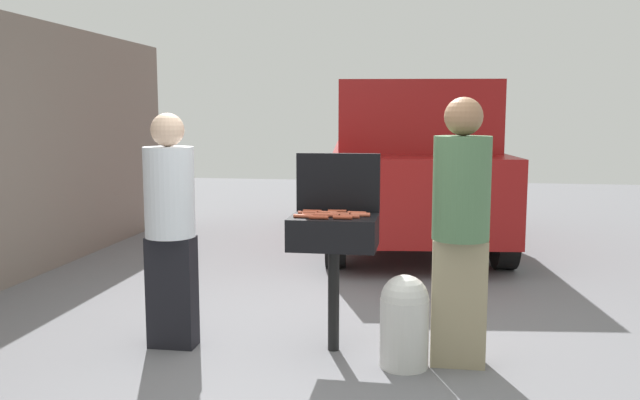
{
  "coord_description": "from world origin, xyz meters",
  "views": [
    {
      "loc": [
        0.75,
        -4.35,
        1.66
      ],
      "look_at": [
        -0.04,
        0.6,
        1.0
      ],
      "focal_mm": 37.02,
      "sensor_mm": 36.0,
      "label": 1
    }
  ],
  "objects_px": {
    "hot_dog_14": "(343,217)",
    "hot_dog_13": "(360,215)",
    "hot_dog_4": "(312,211)",
    "hot_dog_11": "(329,215)",
    "hot_dog_7": "(303,216)",
    "hot_dog_3": "(324,215)",
    "hot_dog_12": "(311,215)",
    "hot_dog_6": "(319,217)",
    "hot_dog_8": "(340,214)",
    "hot_dog_9": "(350,216)",
    "propane_tank": "(404,319)",
    "bbq_grill": "(334,237)",
    "hot_dog_10": "(337,211)",
    "parked_minivan": "(408,163)",
    "person_left": "(170,222)",
    "person_right": "(461,222)",
    "hot_dog_0": "(361,214)",
    "hot_dog_1": "(307,213)",
    "hot_dog_5": "(357,213)",
    "hot_dog_2": "(328,213)"
  },
  "relations": [
    {
      "from": "hot_dog_14",
      "to": "hot_dog_13",
      "type": "bearing_deg",
      "value": 50.13
    },
    {
      "from": "hot_dog_14",
      "to": "hot_dog_4",
      "type": "bearing_deg",
      "value": 135.97
    },
    {
      "from": "hot_dog_11",
      "to": "hot_dog_7",
      "type": "bearing_deg",
      "value": -160.1
    },
    {
      "from": "hot_dog_3",
      "to": "hot_dog_12",
      "type": "height_order",
      "value": "same"
    },
    {
      "from": "hot_dog_6",
      "to": "hot_dog_8",
      "type": "relative_size",
      "value": 1.0
    },
    {
      "from": "hot_dog_14",
      "to": "hot_dog_9",
      "type": "bearing_deg",
      "value": 50.03
    },
    {
      "from": "propane_tank",
      "to": "hot_dog_9",
      "type": "bearing_deg",
      "value": 157.57
    },
    {
      "from": "hot_dog_4",
      "to": "propane_tank",
      "type": "distance_m",
      "value": 0.99
    },
    {
      "from": "bbq_grill",
      "to": "hot_dog_10",
      "type": "bearing_deg",
      "value": 87.65
    },
    {
      "from": "hot_dog_6",
      "to": "hot_dog_7",
      "type": "relative_size",
      "value": 1.0
    },
    {
      "from": "parked_minivan",
      "to": "person_left",
      "type": "bearing_deg",
      "value": 63.2
    },
    {
      "from": "hot_dog_10",
      "to": "parked_minivan",
      "type": "distance_m",
      "value": 3.98
    },
    {
      "from": "bbq_grill",
      "to": "hot_dog_4",
      "type": "bearing_deg",
      "value": 147.59
    },
    {
      "from": "person_left",
      "to": "hot_dog_6",
      "type": "bearing_deg",
      "value": -13.23
    },
    {
      "from": "hot_dog_12",
      "to": "hot_dog_13",
      "type": "relative_size",
      "value": 1.0
    },
    {
      "from": "propane_tank",
      "to": "person_right",
      "type": "relative_size",
      "value": 0.35
    },
    {
      "from": "hot_dog_0",
      "to": "hot_dog_3",
      "type": "relative_size",
      "value": 1.0
    },
    {
      "from": "hot_dog_12",
      "to": "person_left",
      "type": "height_order",
      "value": "person_left"
    },
    {
      "from": "hot_dog_1",
      "to": "hot_dog_6",
      "type": "relative_size",
      "value": 1.0
    },
    {
      "from": "hot_dog_3",
      "to": "person_right",
      "type": "height_order",
      "value": "person_right"
    },
    {
      "from": "hot_dog_13",
      "to": "hot_dog_10",
      "type": "bearing_deg",
      "value": 142.37
    },
    {
      "from": "hot_dog_1",
      "to": "hot_dog_13",
      "type": "height_order",
      "value": "same"
    },
    {
      "from": "hot_dog_12",
      "to": "hot_dog_13",
      "type": "bearing_deg",
      "value": 9.13
    },
    {
      "from": "hot_dog_6",
      "to": "hot_dog_11",
      "type": "distance_m",
      "value": 0.11
    },
    {
      "from": "propane_tank",
      "to": "hot_dog_13",
      "type": "bearing_deg",
      "value": 143.84
    },
    {
      "from": "hot_dog_10",
      "to": "hot_dog_14",
      "type": "xyz_separation_m",
      "value": [
        0.07,
        -0.26,
        0.0
      ]
    },
    {
      "from": "propane_tank",
      "to": "hot_dog_12",
      "type": "bearing_deg",
      "value": 164.58
    },
    {
      "from": "hot_dog_10",
      "to": "hot_dog_12",
      "type": "bearing_deg",
      "value": -128.71
    },
    {
      "from": "hot_dog_0",
      "to": "hot_dog_14",
      "type": "bearing_deg",
      "value": -122.77
    },
    {
      "from": "hot_dog_8",
      "to": "hot_dog_14",
      "type": "height_order",
      "value": "same"
    },
    {
      "from": "hot_dog_12",
      "to": "person_right",
      "type": "xyz_separation_m",
      "value": [
        1.0,
        -0.08,
        -0.01
      ]
    },
    {
      "from": "person_right",
      "to": "parked_minivan",
      "type": "distance_m",
      "value": 4.25
    },
    {
      "from": "person_left",
      "to": "person_right",
      "type": "distance_m",
      "value": 2.0
    },
    {
      "from": "hot_dog_0",
      "to": "hot_dog_12",
      "type": "relative_size",
      "value": 1.0
    },
    {
      "from": "hot_dog_0",
      "to": "hot_dog_13",
      "type": "xyz_separation_m",
      "value": [
        0.0,
        -0.04,
        0.0
      ]
    },
    {
      "from": "hot_dog_12",
      "to": "person_right",
      "type": "bearing_deg",
      "value": -4.52
    },
    {
      "from": "hot_dog_5",
      "to": "hot_dog_10",
      "type": "xyz_separation_m",
      "value": [
        -0.14,
        0.05,
        0.0
      ]
    },
    {
      "from": "bbq_grill",
      "to": "hot_dog_8",
      "type": "height_order",
      "value": "hot_dog_8"
    },
    {
      "from": "hot_dog_2",
      "to": "person_left",
      "type": "xyz_separation_m",
      "value": [
        -1.09,
        -0.16,
        -0.07
      ]
    },
    {
      "from": "person_right",
      "to": "hot_dog_4",
      "type": "bearing_deg",
      "value": -5.74
    },
    {
      "from": "hot_dog_12",
      "to": "hot_dog_10",
      "type": "bearing_deg",
      "value": 51.29
    },
    {
      "from": "hot_dog_3",
      "to": "hot_dog_4",
      "type": "height_order",
      "value": "same"
    },
    {
      "from": "person_right",
      "to": "hot_dog_3",
      "type": "bearing_deg",
      "value": 0.74
    },
    {
      "from": "person_left",
      "to": "hot_dog_5",
      "type": "bearing_deg",
      "value": -2.59
    },
    {
      "from": "hot_dog_5",
      "to": "hot_dog_13",
      "type": "relative_size",
      "value": 1.0
    },
    {
      "from": "propane_tank",
      "to": "bbq_grill",
      "type": "bearing_deg",
      "value": 154.93
    },
    {
      "from": "hot_dog_1",
      "to": "hot_dog_2",
      "type": "distance_m",
      "value": 0.14
    },
    {
      "from": "hot_dog_1",
      "to": "hot_dog_7",
      "type": "xyz_separation_m",
      "value": [
        -0.0,
        -0.15,
        0.0
      ]
    },
    {
      "from": "hot_dog_14",
      "to": "person_right",
      "type": "bearing_deg",
      "value": -0.31
    },
    {
      "from": "hot_dog_0",
      "to": "hot_dog_3",
      "type": "xyz_separation_m",
      "value": [
        -0.24,
        -0.06,
        0.0
      ]
    }
  ]
}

